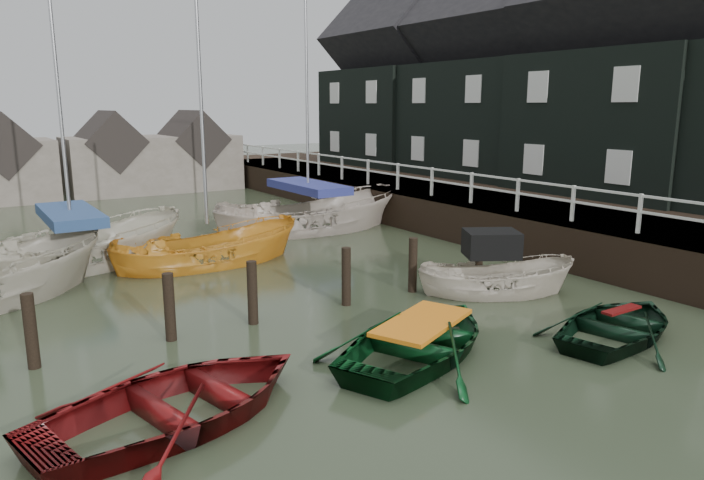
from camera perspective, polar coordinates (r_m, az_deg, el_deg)
ground at (r=12.04m, az=2.39°, el=-10.60°), size 120.00×120.00×0.00m
pier at (r=25.14m, az=6.82°, el=3.04°), size 3.04×32.00×2.70m
land_strip at (r=29.06m, az=15.19°, el=2.51°), size 14.00×38.00×1.50m
quay_houses at (r=27.83m, az=17.96°, el=13.70°), size 6.52×28.14×10.01m
mooring_pilings at (r=13.81m, az=-8.69°, el=-5.50°), size 13.72×0.22×1.80m
far_sheds at (r=35.89m, az=-21.38°, el=6.86°), size 14.00×4.08×4.39m
rowboat_red at (r=10.14m, az=-15.30°, el=-15.62°), size 5.04×4.10×0.92m
rowboat_green at (r=12.21m, az=6.33°, el=-10.32°), size 5.24×4.62×0.90m
rowboat_dkgreen at (r=14.17m, az=23.11°, el=-8.04°), size 4.22×3.42×0.77m
motorboat at (r=16.19m, az=12.84°, el=-4.46°), size 4.15×3.23×2.36m
sailboat_b at (r=19.99m, az=-23.87°, el=-2.19°), size 7.24×3.96×12.05m
sailboat_c at (r=19.28m, az=-12.87°, el=-2.09°), size 5.79×2.28×9.52m
sailboat_d at (r=23.81m, az=-3.96°, el=1.00°), size 7.57×3.50×11.49m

